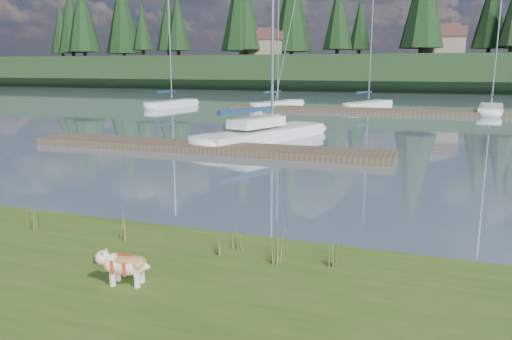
% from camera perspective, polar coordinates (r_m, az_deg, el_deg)
% --- Properties ---
extents(ground, '(200.00, 200.00, 0.00)m').
position_cam_1_polar(ground, '(40.60, 12.14, 6.48)').
color(ground, slate).
rests_on(ground, ground).
extents(ridge, '(200.00, 20.00, 5.00)m').
position_cam_1_polar(ridge, '(83.28, 16.18, 10.57)').
color(ridge, black).
rests_on(ridge, ground).
extents(bulldog, '(0.85, 0.43, 0.50)m').
position_cam_1_polar(bulldog, '(7.77, -14.75, -10.35)').
color(bulldog, silver).
rests_on(bulldog, bank).
extents(sailboat_main, '(4.89, 9.16, 13.09)m').
position_cam_1_polar(sailboat_main, '(24.74, 1.74, 4.49)').
color(sailboat_main, white).
rests_on(sailboat_main, ground).
extents(dock_near, '(16.00, 2.00, 0.30)m').
position_cam_1_polar(dock_near, '(21.47, -6.12, 2.59)').
color(dock_near, '#4C3D2C').
rests_on(dock_near, ground).
extents(dock_far, '(26.00, 2.20, 0.30)m').
position_cam_1_polar(dock_far, '(40.38, 14.98, 6.53)').
color(dock_far, '#4C3D2C').
rests_on(dock_far, ground).
extents(sailboat_bg_0, '(2.29, 6.98, 10.07)m').
position_cam_1_polar(sailboat_bg_0, '(45.77, -9.13, 7.57)').
color(sailboat_bg_0, white).
rests_on(sailboat_bg_0, ground).
extents(sailboat_bg_1, '(3.50, 6.93, 10.37)m').
position_cam_1_polar(sailboat_bg_1, '(44.61, 2.95, 7.60)').
color(sailboat_bg_1, white).
rests_on(sailboat_bg_1, ground).
extents(sailboat_bg_2, '(3.86, 7.15, 10.79)m').
position_cam_1_polar(sailboat_bg_2, '(45.28, 13.09, 7.37)').
color(sailboat_bg_2, white).
rests_on(sailboat_bg_2, ground).
extents(sailboat_bg_3, '(2.48, 8.34, 12.04)m').
position_cam_1_polar(sailboat_bg_3, '(43.75, 25.28, 6.41)').
color(sailboat_bg_3, white).
rests_on(sailboat_bg_3, ground).
extents(weed_0, '(0.17, 0.14, 0.69)m').
position_cam_1_polar(weed_0, '(9.68, -14.98, -6.07)').
color(weed_0, '#475B23').
rests_on(weed_0, bank).
extents(weed_1, '(0.17, 0.14, 0.47)m').
position_cam_1_polar(weed_1, '(8.97, -2.03, -7.72)').
color(weed_1, '#475B23').
rests_on(weed_1, bank).
extents(weed_2, '(0.17, 0.14, 0.71)m').
position_cam_1_polar(weed_2, '(8.24, 2.43, -8.77)').
color(weed_2, '#475B23').
rests_on(weed_2, bank).
extents(weed_3, '(0.17, 0.14, 0.59)m').
position_cam_1_polar(weed_3, '(10.85, -24.36, -5.06)').
color(weed_3, '#475B23').
rests_on(weed_3, bank).
extents(weed_4, '(0.17, 0.14, 0.39)m').
position_cam_1_polar(weed_4, '(8.69, -4.34, -8.64)').
color(weed_4, '#475B23').
rests_on(weed_4, bank).
extents(weed_5, '(0.17, 0.14, 0.65)m').
position_cam_1_polar(weed_5, '(8.30, 8.69, -8.95)').
color(weed_5, '#475B23').
rests_on(weed_5, bank).
extents(mud_lip, '(60.00, 0.50, 0.14)m').
position_cam_1_polar(mud_lip, '(10.55, -11.31, -7.68)').
color(mud_lip, '#33281C').
rests_on(mud_lip, ground).
extents(conifer_0, '(5.72, 5.72, 14.15)m').
position_cam_1_polar(conifer_0, '(98.24, -19.23, 16.42)').
color(conifer_0, '#382619').
rests_on(conifer_0, ridge).
extents(conifer_1, '(4.40, 4.40, 11.30)m').
position_cam_1_polar(conifer_1, '(93.17, -10.03, 16.33)').
color(conifer_1, '#382619').
rests_on(conifer_1, ridge).
extents(conifer_2, '(6.60, 6.60, 16.05)m').
position_cam_1_polar(conifer_2, '(84.33, -1.74, 18.54)').
color(conifer_2, '#382619').
rests_on(conifer_2, ridge).
extents(conifer_3, '(4.84, 4.84, 12.25)m').
position_cam_1_polar(conifer_3, '(83.90, 9.37, 17.19)').
color(conifer_3, '#382619').
rests_on(conifer_3, ridge).
extents(house_0, '(6.30, 5.30, 4.65)m').
position_cam_1_polar(house_0, '(84.68, 0.75, 14.29)').
color(house_0, gray).
rests_on(house_0, ridge).
extents(house_1, '(6.30, 5.30, 4.65)m').
position_cam_1_polar(house_1, '(81.20, 20.63, 13.67)').
color(house_1, gray).
rests_on(house_1, ridge).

